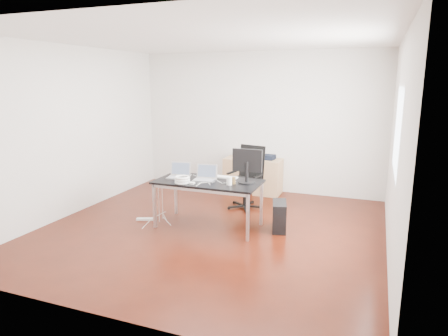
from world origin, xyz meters
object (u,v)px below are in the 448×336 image
(pc_tower, at_px, (279,216))
(office_chair, at_px, (247,174))
(desk, at_px, (208,184))
(filing_cabinet_left, at_px, (238,174))
(filing_cabinet_right, at_px, (268,177))

(pc_tower, bearing_deg, office_chair, 116.81)
(desk, height_order, pc_tower, desk)
(filing_cabinet_left, distance_m, pc_tower, 2.29)
(office_chair, bearing_deg, filing_cabinet_right, 94.94)
(filing_cabinet_right, height_order, pc_tower, filing_cabinet_right)
(filing_cabinet_right, distance_m, pc_tower, 2.00)
(filing_cabinet_left, xyz_separation_m, filing_cabinet_right, (0.63, 0.00, 0.00))
(filing_cabinet_left, height_order, filing_cabinet_right, same)
(office_chair, relative_size, pc_tower, 2.40)
(desk, relative_size, pc_tower, 3.56)
(filing_cabinet_right, bearing_deg, pc_tower, -70.29)
(desk, distance_m, office_chair, 1.19)
(office_chair, relative_size, filing_cabinet_right, 1.54)
(filing_cabinet_left, distance_m, filing_cabinet_right, 0.63)
(desk, distance_m, filing_cabinet_left, 2.15)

